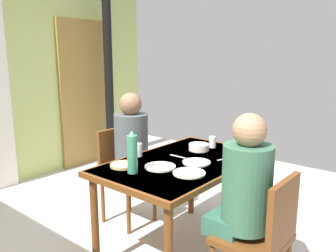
{
  "coord_description": "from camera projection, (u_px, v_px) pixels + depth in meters",
  "views": [
    {
      "loc": [
        -1.76,
        -1.72,
        1.56
      ],
      "look_at": [
        0.26,
        -0.05,
        1.0
      ],
      "focal_mm": 37.1,
      "sensor_mm": 36.0,
      "label": 1
    }
  ],
  "objects": [
    {
      "name": "bread_plate_sliced",
      "position": [
        123.0,
        165.0,
        2.5
      ],
      "size": [
        0.19,
        0.19,
        0.02
      ],
      "primitive_type": "cylinder",
      "color": "#DBB77A",
      "rests_on": "dining_table"
    },
    {
      "name": "stove_pipe_column",
      "position": [
        109.0,
        74.0,
        4.77
      ],
      "size": [
        0.12,
        0.12,
        2.55
      ],
      "primitive_type": "cylinder",
      "color": "black",
      "rests_on": "ground_plane"
    },
    {
      "name": "water_bottle_green_near",
      "position": [
        132.0,
        153.0,
        2.35
      ],
      "size": [
        0.07,
        0.07,
        0.3
      ],
      "color": "#3D9172",
      "rests_on": "dining_table"
    },
    {
      "name": "person_far_diner",
      "position": [
        132.0,
        142.0,
        3.09
      ],
      "size": [
        0.3,
        0.37,
        0.77
      ],
      "rotation": [
        0.0,
        0.0,
        3.14
      ],
      "color": "#434E51",
      "rests_on": "ground_plane"
    },
    {
      "name": "dinner_plate_far_center",
      "position": [
        160.0,
        167.0,
        2.48
      ],
      "size": [
        0.22,
        0.22,
        0.01
      ],
      "primitive_type": "cylinder",
      "color": "white",
      "rests_on": "dining_table"
    },
    {
      "name": "person_near_diner",
      "position": [
        245.0,
        185.0,
        2.08
      ],
      "size": [
        0.3,
        0.37,
        0.77
      ],
      "color": "#316653",
      "rests_on": "ground_plane"
    },
    {
      "name": "dinner_plate_near_right",
      "position": [
        189.0,
        173.0,
        2.35
      ],
      "size": [
        0.22,
        0.22,
        0.01
      ],
      "primitive_type": "cylinder",
      "color": "white",
      "rests_on": "dining_table"
    },
    {
      "name": "chair_near_diner",
      "position": [
        263.0,
        235.0,
        2.05
      ],
      "size": [
        0.4,
        0.4,
        0.87
      ],
      "color": "brown",
      "rests_on": "ground_plane"
    },
    {
      "name": "cutlery_knife_near",
      "position": [
        242.0,
        154.0,
        2.82
      ],
      "size": [
        0.15,
        0.06,
        0.0
      ],
      "primitive_type": "cube",
      "rotation": [
        0.0,
        0.0,
        5.94
      ],
      "color": "silver",
      "rests_on": "dining_table"
    },
    {
      "name": "dinner_plate_near_left",
      "position": [
        196.0,
        162.0,
        2.58
      ],
      "size": [
        0.21,
        0.21,
        0.01
      ],
      "primitive_type": "cylinder",
      "color": "white",
      "rests_on": "dining_table"
    },
    {
      "name": "chair_far_diner",
      "position": [
        123.0,
        169.0,
        3.23
      ],
      "size": [
        0.4,
        0.4,
        0.87
      ],
      "rotation": [
        0.0,
        0.0,
        3.14
      ],
      "color": "brown",
      "rests_on": "ground_plane"
    },
    {
      "name": "drinking_glass_by_near_diner",
      "position": [
        212.0,
        142.0,
        3.0
      ],
      "size": [
        0.06,
        0.06,
        0.1
      ],
      "primitive_type": "cylinder",
      "color": "silver",
      "rests_on": "dining_table"
    },
    {
      "name": "serving_bowl_center",
      "position": [
        199.0,
        147.0,
        2.92
      ],
      "size": [
        0.17,
        0.17,
        0.05
      ],
      "primitive_type": "cylinder",
      "color": "silver",
      "rests_on": "dining_table"
    },
    {
      "name": "door_wooden",
      "position": [
        85.0,
        94.0,
        4.84
      ],
      "size": [
        0.8,
        0.05,
        2.0
      ],
      "primitive_type": "cube",
      "color": "olive",
      "rests_on": "ground_plane"
    },
    {
      "name": "drinking_glass_by_far_diner",
      "position": [
        138.0,
        150.0,
        2.74
      ],
      "size": [
        0.06,
        0.06,
        0.11
      ],
      "primitive_type": "cylinder",
      "color": "silver",
      "rests_on": "dining_table"
    },
    {
      "name": "cutlery_fork_near",
      "position": [
        178.0,
        156.0,
        2.74
      ],
      "size": [
        0.02,
        0.15,
        0.0
      ],
      "primitive_type": "cube",
      "rotation": [
        0.0,
        0.0,
        4.71
      ],
      "color": "silver",
      "rests_on": "dining_table"
    },
    {
      "name": "dining_table",
      "position": [
        183.0,
        171.0,
        2.66
      ],
      "size": [
        1.33,
        0.82,
        0.75
      ],
      "color": "brown",
      "rests_on": "ground_plane"
    },
    {
      "name": "cutlery_knife_far",
      "position": [
        225.0,
        159.0,
        2.68
      ],
      "size": [
        0.15,
        0.07,
        0.0
      ],
      "primitive_type": "cube",
      "rotation": [
        0.0,
        0.0,
        5.93
      ],
      "color": "silver",
      "rests_on": "dining_table"
    }
  ]
}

